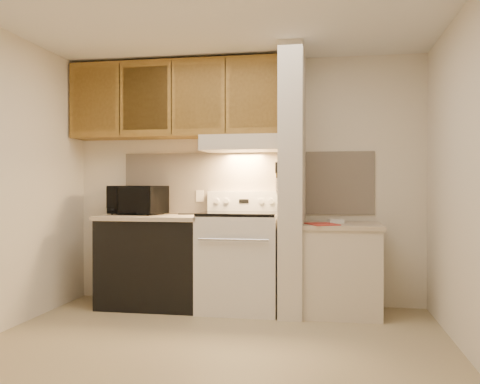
# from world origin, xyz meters

# --- Properties ---
(floor) EXTENTS (3.60, 3.60, 0.00)m
(floor) POSITION_xyz_m (0.00, 0.00, 0.00)
(floor) COLOR tan
(floor) RESTS_ON ground
(ceiling) EXTENTS (3.60, 3.60, 0.00)m
(ceiling) POSITION_xyz_m (0.00, 0.00, 2.50)
(ceiling) COLOR white
(ceiling) RESTS_ON wall_back
(wall_back) EXTENTS (3.60, 2.50, 0.02)m
(wall_back) POSITION_xyz_m (0.00, 1.50, 1.25)
(wall_back) COLOR silver
(wall_back) RESTS_ON floor
(wall_right) EXTENTS (0.02, 3.00, 2.50)m
(wall_right) POSITION_xyz_m (1.80, 0.00, 1.25)
(wall_right) COLOR silver
(wall_right) RESTS_ON floor
(backsplash) EXTENTS (2.60, 0.02, 0.63)m
(backsplash) POSITION_xyz_m (0.00, 1.49, 1.24)
(backsplash) COLOR beige
(backsplash) RESTS_ON wall_back
(range_body) EXTENTS (0.76, 0.65, 0.92)m
(range_body) POSITION_xyz_m (0.00, 1.16, 0.46)
(range_body) COLOR silver
(range_body) RESTS_ON floor
(oven_window) EXTENTS (0.50, 0.01, 0.30)m
(oven_window) POSITION_xyz_m (0.00, 0.84, 0.50)
(oven_window) COLOR black
(oven_window) RESTS_ON range_body
(oven_handle) EXTENTS (0.65, 0.02, 0.02)m
(oven_handle) POSITION_xyz_m (0.00, 0.80, 0.72)
(oven_handle) COLOR silver
(oven_handle) RESTS_ON range_body
(cooktop) EXTENTS (0.74, 0.64, 0.03)m
(cooktop) POSITION_xyz_m (0.00, 1.16, 0.94)
(cooktop) COLOR black
(cooktop) RESTS_ON range_body
(range_backguard) EXTENTS (0.76, 0.08, 0.20)m
(range_backguard) POSITION_xyz_m (0.00, 1.44, 1.05)
(range_backguard) COLOR silver
(range_backguard) RESTS_ON range_body
(range_display) EXTENTS (0.10, 0.01, 0.04)m
(range_display) POSITION_xyz_m (0.00, 1.40, 1.05)
(range_display) COLOR black
(range_display) RESTS_ON range_backguard
(range_knob_left_outer) EXTENTS (0.05, 0.02, 0.05)m
(range_knob_left_outer) POSITION_xyz_m (-0.28, 1.40, 1.05)
(range_knob_left_outer) COLOR silver
(range_knob_left_outer) RESTS_ON range_backguard
(range_knob_left_inner) EXTENTS (0.05, 0.02, 0.05)m
(range_knob_left_inner) POSITION_xyz_m (-0.18, 1.40, 1.05)
(range_knob_left_inner) COLOR silver
(range_knob_left_inner) RESTS_ON range_backguard
(range_knob_right_inner) EXTENTS (0.05, 0.02, 0.05)m
(range_knob_right_inner) POSITION_xyz_m (0.18, 1.40, 1.05)
(range_knob_right_inner) COLOR silver
(range_knob_right_inner) RESTS_ON range_backguard
(range_knob_right_outer) EXTENTS (0.05, 0.02, 0.05)m
(range_knob_right_outer) POSITION_xyz_m (0.28, 1.40, 1.05)
(range_knob_right_outer) COLOR silver
(range_knob_right_outer) RESTS_ON range_backguard
(dishwasher_front) EXTENTS (1.00, 0.63, 0.87)m
(dishwasher_front) POSITION_xyz_m (-0.88, 1.17, 0.43)
(dishwasher_front) COLOR black
(dishwasher_front) RESTS_ON floor
(left_countertop) EXTENTS (1.04, 0.67, 0.04)m
(left_countertop) POSITION_xyz_m (-0.88, 1.17, 0.89)
(left_countertop) COLOR #C6B397
(left_countertop) RESTS_ON dishwasher_front
(spoon_rest) EXTENTS (0.23, 0.11, 0.02)m
(spoon_rest) POSITION_xyz_m (-0.56, 1.36, 0.92)
(spoon_rest) COLOR black
(spoon_rest) RESTS_ON left_countertop
(teal_jar) EXTENTS (0.10, 0.10, 0.11)m
(teal_jar) POSITION_xyz_m (-1.20, 1.39, 0.97)
(teal_jar) COLOR #236D62
(teal_jar) RESTS_ON left_countertop
(outlet) EXTENTS (0.08, 0.01, 0.12)m
(outlet) POSITION_xyz_m (-0.48, 1.48, 1.10)
(outlet) COLOR beige
(outlet) RESTS_ON backsplash
(microwave) EXTENTS (0.60, 0.47, 0.30)m
(microwave) POSITION_xyz_m (-1.10, 1.31, 1.06)
(microwave) COLOR black
(microwave) RESTS_ON left_countertop
(partition_pillar) EXTENTS (0.22, 0.70, 2.50)m
(partition_pillar) POSITION_xyz_m (0.51, 1.15, 1.25)
(partition_pillar) COLOR beige
(partition_pillar) RESTS_ON floor
(pillar_trim) EXTENTS (0.01, 0.70, 0.04)m
(pillar_trim) POSITION_xyz_m (0.39, 1.15, 1.30)
(pillar_trim) COLOR olive
(pillar_trim) RESTS_ON partition_pillar
(knife_strip) EXTENTS (0.02, 0.42, 0.04)m
(knife_strip) POSITION_xyz_m (0.39, 1.10, 1.32)
(knife_strip) COLOR black
(knife_strip) RESTS_ON partition_pillar
(knife_blade_a) EXTENTS (0.01, 0.03, 0.16)m
(knife_blade_a) POSITION_xyz_m (0.38, 0.95, 1.22)
(knife_blade_a) COLOR silver
(knife_blade_a) RESTS_ON knife_strip
(knife_handle_a) EXTENTS (0.02, 0.02, 0.10)m
(knife_handle_a) POSITION_xyz_m (0.38, 0.94, 1.37)
(knife_handle_a) COLOR black
(knife_handle_a) RESTS_ON knife_strip
(knife_blade_b) EXTENTS (0.01, 0.04, 0.18)m
(knife_blade_b) POSITION_xyz_m (0.38, 1.03, 1.21)
(knife_blade_b) COLOR silver
(knife_blade_b) RESTS_ON knife_strip
(knife_handle_b) EXTENTS (0.02, 0.02, 0.10)m
(knife_handle_b) POSITION_xyz_m (0.38, 1.02, 1.37)
(knife_handle_b) COLOR black
(knife_handle_b) RESTS_ON knife_strip
(knife_blade_c) EXTENTS (0.01, 0.04, 0.20)m
(knife_blade_c) POSITION_xyz_m (0.38, 1.09, 1.20)
(knife_blade_c) COLOR silver
(knife_blade_c) RESTS_ON knife_strip
(knife_handle_c) EXTENTS (0.02, 0.02, 0.10)m
(knife_handle_c) POSITION_xyz_m (0.38, 1.11, 1.37)
(knife_handle_c) COLOR black
(knife_handle_c) RESTS_ON knife_strip
(knife_blade_d) EXTENTS (0.01, 0.04, 0.16)m
(knife_blade_d) POSITION_xyz_m (0.38, 1.19, 1.22)
(knife_blade_d) COLOR silver
(knife_blade_d) RESTS_ON knife_strip
(knife_handle_d) EXTENTS (0.02, 0.02, 0.10)m
(knife_handle_d) POSITION_xyz_m (0.38, 1.18, 1.37)
(knife_handle_d) COLOR black
(knife_handle_d) RESTS_ON knife_strip
(knife_blade_e) EXTENTS (0.01, 0.04, 0.18)m
(knife_blade_e) POSITION_xyz_m (0.38, 1.27, 1.21)
(knife_blade_e) COLOR silver
(knife_blade_e) RESTS_ON knife_strip
(knife_handle_e) EXTENTS (0.02, 0.02, 0.10)m
(knife_handle_e) POSITION_xyz_m (0.38, 1.25, 1.37)
(knife_handle_e) COLOR black
(knife_handle_e) RESTS_ON knife_strip
(oven_mitt) EXTENTS (0.03, 0.11, 0.26)m
(oven_mitt) POSITION_xyz_m (0.38, 1.32, 1.14)
(oven_mitt) COLOR slate
(oven_mitt) RESTS_ON partition_pillar
(right_cab_base) EXTENTS (0.70, 0.60, 0.81)m
(right_cab_base) POSITION_xyz_m (0.97, 1.15, 0.40)
(right_cab_base) COLOR beige
(right_cab_base) RESTS_ON floor
(right_countertop) EXTENTS (0.74, 0.64, 0.04)m
(right_countertop) POSITION_xyz_m (0.97, 1.15, 0.83)
(right_countertop) COLOR #C6B397
(right_countertop) RESTS_ON right_cab_base
(red_folder) EXTENTS (0.34, 0.38, 0.01)m
(red_folder) POSITION_xyz_m (0.79, 1.00, 0.86)
(red_folder) COLOR #B3322A
(red_folder) RESTS_ON right_countertop
(white_box) EXTENTS (0.15, 0.11, 0.04)m
(white_box) POSITION_xyz_m (0.92, 1.22, 0.87)
(white_box) COLOR white
(white_box) RESTS_ON right_countertop
(range_hood) EXTENTS (0.78, 0.44, 0.15)m
(range_hood) POSITION_xyz_m (0.00, 1.28, 1.62)
(range_hood) COLOR beige
(range_hood) RESTS_ON upper_cabinets
(hood_lip) EXTENTS (0.78, 0.04, 0.06)m
(hood_lip) POSITION_xyz_m (0.00, 1.07, 1.58)
(hood_lip) COLOR beige
(hood_lip) RESTS_ON range_hood
(upper_cabinets) EXTENTS (2.18, 0.33, 0.77)m
(upper_cabinets) POSITION_xyz_m (-0.69, 1.32, 2.08)
(upper_cabinets) COLOR olive
(upper_cabinets) RESTS_ON wall_back
(cab_door_a) EXTENTS (0.46, 0.01, 0.63)m
(cab_door_a) POSITION_xyz_m (-1.51, 1.17, 2.08)
(cab_door_a) COLOR olive
(cab_door_a) RESTS_ON upper_cabinets
(cab_gap_a) EXTENTS (0.01, 0.01, 0.73)m
(cab_gap_a) POSITION_xyz_m (-1.23, 1.16, 2.08)
(cab_gap_a) COLOR black
(cab_gap_a) RESTS_ON upper_cabinets
(cab_door_b) EXTENTS (0.46, 0.01, 0.63)m
(cab_door_b) POSITION_xyz_m (-0.96, 1.17, 2.08)
(cab_door_b) COLOR olive
(cab_door_b) RESTS_ON upper_cabinets
(cab_gap_b) EXTENTS (0.01, 0.01, 0.73)m
(cab_gap_b) POSITION_xyz_m (-0.69, 1.16, 2.08)
(cab_gap_b) COLOR black
(cab_gap_b) RESTS_ON upper_cabinets
(cab_door_c) EXTENTS (0.46, 0.01, 0.63)m
(cab_door_c) POSITION_xyz_m (-0.42, 1.17, 2.08)
(cab_door_c) COLOR olive
(cab_door_c) RESTS_ON upper_cabinets
(cab_gap_c) EXTENTS (0.01, 0.01, 0.73)m
(cab_gap_c) POSITION_xyz_m (-0.14, 1.16, 2.08)
(cab_gap_c) COLOR black
(cab_gap_c) RESTS_ON upper_cabinets
(cab_door_d) EXTENTS (0.46, 0.01, 0.63)m
(cab_door_d) POSITION_xyz_m (0.13, 1.17, 2.08)
(cab_door_d) COLOR olive
(cab_door_d) RESTS_ON upper_cabinets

